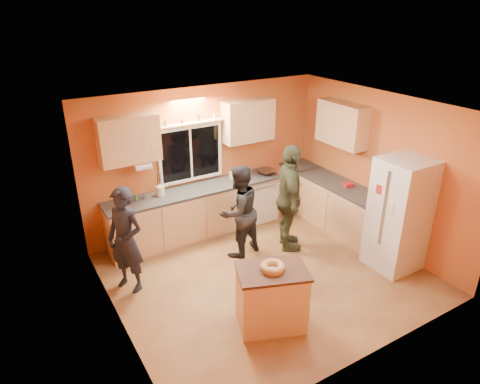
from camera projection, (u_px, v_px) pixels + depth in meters
ground at (266, 275)px, 6.66m from camera, size 4.50×4.50×0.00m
room_shell at (260, 168)px, 6.37m from camera, size 4.54×4.04×2.61m
back_counter at (215, 207)px, 7.81m from camera, size 4.23×0.62×0.90m
right_counter at (340, 208)px, 7.78m from camera, size 0.62×1.84×0.90m
refrigerator at (399, 215)px, 6.55m from camera, size 0.72×0.70×1.80m
island at (272, 297)px, 5.47m from camera, size 1.03×0.87×0.85m
bundt_pastry at (273, 267)px, 5.28m from camera, size 0.31×0.31×0.09m
person_left at (126, 240)px, 6.05m from camera, size 0.64×0.70×1.60m
person_center at (239, 211)px, 6.91m from camera, size 0.87×0.74×1.57m
person_right at (289, 199)px, 7.03m from camera, size 0.90×1.16×1.84m
mixing_bowl at (267, 172)px, 8.08m from camera, size 0.35×0.35×0.08m
utensil_crock at (160, 191)px, 7.16m from camera, size 0.14×0.14×0.17m
potted_plant at (378, 194)px, 6.90m from camera, size 0.32×0.30×0.29m
red_box at (348, 185)px, 7.51m from camera, size 0.18×0.15×0.07m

